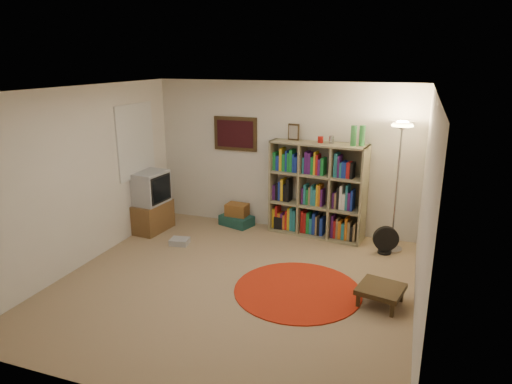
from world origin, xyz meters
TOP-DOWN VIEW (x-y plane):
  - room at (-0.05, 0.05)m, footprint 4.54×4.54m
  - bookshelf at (0.62, 2.08)m, footprint 1.61×0.64m
  - floor_lamp at (1.89, 1.83)m, footprint 0.49×0.49m
  - floor_fan at (1.80, 1.65)m, footprint 0.39×0.25m
  - tv_stand at (-2.07, 1.34)m, footprint 0.56×0.75m
  - dvd_box at (-1.31, 0.93)m, footprint 0.32×0.28m
  - suitcase at (-0.77, 2.04)m, footprint 0.63×0.51m
  - wicker_basket at (-0.77, 2.06)m, footprint 0.39×0.29m
  - duffel_bag at (0.09, 2.16)m, footprint 0.39×0.34m
  - paper_towel at (-0.04, 2.08)m, footprint 0.14×0.14m
  - red_rug at (0.84, 0.09)m, footprint 1.62×1.62m
  - side_table at (1.86, 0.10)m, footprint 0.60×0.60m

SIDE VIEW (x-z plane):
  - red_rug at x=0.84m, z-range 0.00..0.01m
  - dvd_box at x=-1.31m, z-range 0.00..0.09m
  - suitcase at x=-0.77m, z-range 0.00..0.18m
  - paper_towel at x=-0.04m, z-range 0.00..0.24m
  - duffel_bag at x=0.09m, z-range 0.00..0.25m
  - side_table at x=1.86m, z-range 0.08..0.31m
  - floor_fan at x=1.80m, z-range 0.00..0.44m
  - wicker_basket at x=-0.77m, z-range 0.18..0.39m
  - tv_stand at x=-2.07m, z-range -0.02..1.02m
  - bookshelf at x=0.62m, z-range -0.18..1.69m
  - room at x=-0.05m, z-range -0.01..2.53m
  - floor_lamp at x=1.89m, z-range 0.66..2.65m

